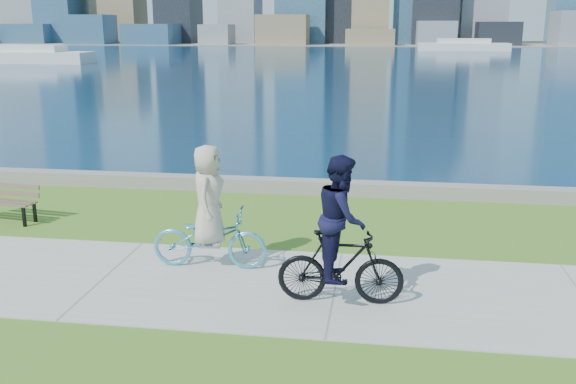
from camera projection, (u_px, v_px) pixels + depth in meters
name	position (u px, v px, depth m)	size (l,w,h in m)	color
ground	(106.00, 277.00, 11.19)	(320.00, 320.00, 0.00)	#406A1C
concrete_path	(106.00, 277.00, 11.19)	(80.00, 3.50, 0.02)	#A6A6A0
seawall	(203.00, 183.00, 17.07)	(90.00, 0.50, 0.35)	slate
bay_water	(347.00, 59.00, 80.05)	(320.00, 131.00, 0.01)	#0B2A48
far_shore	(363.00, 44.00, 135.50)	(320.00, 30.00, 0.12)	gray
ferry_near	(27.00, 56.00, 71.10)	(14.43, 4.12, 1.96)	silver
ferry_far	(463.00, 46.00, 102.38)	(14.23, 4.07, 1.93)	silver
park_bench	(4.00, 199.00, 14.29)	(1.65, 0.76, 0.82)	black
cyclist_woman	(209.00, 223.00, 11.42)	(0.80, 2.10, 2.24)	#4FA6C0
cyclist_man	(341.00, 243.00, 9.89)	(0.75, 1.99, 2.37)	black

